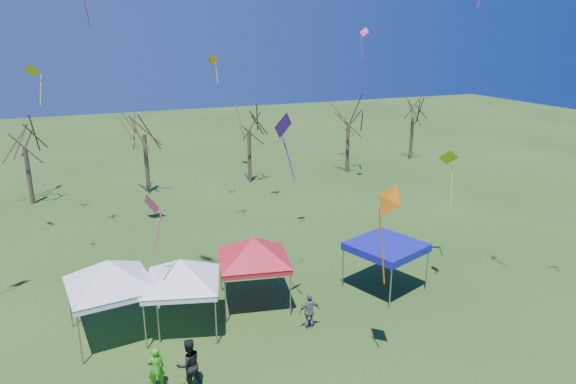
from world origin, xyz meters
The scene contains 21 objects.
ground centered at (0.00, 0.00, 0.00)m, with size 140.00×140.00×0.00m, color #284817.
tree_1 centered at (-10.77, 24.65, 5.79)m, with size 3.42×3.42×7.54m.
tree_2 centered at (-2.37, 24.38, 6.29)m, with size 3.71×3.71×8.18m.
tree_3 centered at (6.03, 24.04, 6.08)m, with size 3.59×3.59×7.91m.
tree_4 centered at (15.36, 24.00, 6.06)m, with size 3.58×3.58×7.89m.
tree_5 centered at (23.72, 26.07, 5.73)m, with size 3.39×3.39×7.46m.
tent_white_west centered at (-6.48, 4.05, 3.20)m, with size 4.47×4.47×3.97m.
tent_white_mid centered at (-3.66, 3.47, 3.01)m, with size 4.08×4.08×3.73m.
tent_red centered at (-0.20, 4.36, 3.09)m, with size 4.27×4.27×3.84m.
tent_blue centered at (6.19, 3.27, 2.24)m, with size 3.96×3.96×2.44m.
person_dark centered at (-4.25, -0.44, 0.95)m, with size 0.92×0.72×1.90m, color black.
person_grey centered at (1.31, 1.46, 0.81)m, with size 0.95×0.40×1.62m, color slate.
person_green centered at (-5.34, -0.07, 0.83)m, with size 0.60×0.40×1.65m, color green.
kite_22 centered at (5.78, 23.28, 6.76)m, with size 0.72×0.73×2.26m.
kite_1 centered at (-4.68, 2.71, 5.97)m, with size 0.80×1.06×2.23m.
kite_27 centered at (0.49, 2.43, 8.66)m, with size 1.20×1.00×2.83m.
kite_5 centered at (2.46, -2.23, 6.71)m, with size 0.71×1.23×3.83m.
kite_19 centered at (1.92, 18.85, 10.39)m, with size 0.73×0.52×1.97m.
kite_12 centered at (13.63, 18.98, 12.16)m, with size 0.76×0.93×2.54m.
kite_17 centered at (10.68, 4.76, 5.94)m, with size 1.24×1.04×3.26m.
kite_13 centered at (-9.22, 19.94, 9.91)m, with size 1.16×0.93×2.58m.
Camera 1 is at (-6.86, -16.13, 12.12)m, focal length 32.00 mm.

